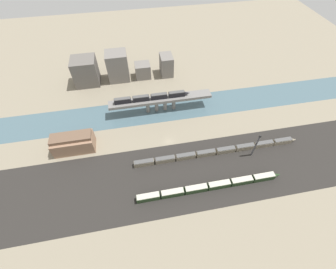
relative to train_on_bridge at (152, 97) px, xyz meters
The scene contains 13 objects.
ground_plane 30.69m from the train_on_bridge, 78.75° to the right, with size 400.00×400.00×0.00m, color gray.
railbed_yard 53.38m from the train_on_bridge, 83.91° to the right, with size 280.00×42.00×0.01m, color #282623.
river_water 13.12m from the train_on_bridge, ahead, with size 320.00×23.15×0.01m, color #47606B.
bridge 6.60m from the train_on_bridge, ahead, with size 66.64×7.04×10.13m.
train_on_bridge is the anchor object (origin of this frame).
train_yard_near 65.84m from the train_on_bridge, 71.52° to the right, with size 75.89×3.14×3.71m.
train_yard_mid 53.08m from the train_on_bridge, 52.79° to the right, with size 96.63×2.71×3.51m.
warehouse_building 54.07m from the train_on_bridge, 154.53° to the right, with size 22.65×10.81×11.36m.
signal_tower 68.16m from the train_on_bridge, 42.70° to the right, with size 1.00×0.91×16.95m.
city_block_far_left 59.02m from the train_on_bridge, 137.40° to the left, with size 17.04×15.99×19.61m, color #605B56.
city_block_left 45.49m from the train_on_bridge, 116.17° to the left, with size 15.24×13.79×21.50m, color slate.
city_block_center 40.31m from the train_on_bridge, 92.71° to the left, with size 11.35×10.61×11.02m, color slate.
city_block_right 43.65m from the train_on_bridge, 67.47° to the left, with size 9.13×13.09×15.61m, color slate.
Camera 1 is at (-15.77, -82.08, 105.27)m, focal length 24.00 mm.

